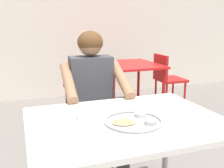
{
  "coord_description": "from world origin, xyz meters",
  "views": [
    {
      "loc": [
        -0.61,
        -1.25,
        1.3
      ],
      "look_at": [
        -0.05,
        0.31,
        0.91
      ],
      "focal_mm": 42.42,
      "sensor_mm": 36.0,
      "label": 1
    }
  ],
  "objects_px": {
    "table_background_red": "(128,69)",
    "chair_red_right": "(166,76)",
    "table_foreground": "(126,132)",
    "drinking_cup": "(84,112)",
    "chair_red_left": "(88,82)",
    "thali_tray": "(134,121)",
    "chair_foreground": "(88,112)",
    "diner_foreground": "(93,94)"
  },
  "relations": [
    {
      "from": "thali_tray",
      "to": "chair_red_left",
      "type": "height_order",
      "value": "chair_red_left"
    },
    {
      "from": "table_background_red",
      "to": "chair_red_right",
      "type": "relative_size",
      "value": 1.14
    },
    {
      "from": "table_background_red",
      "to": "chair_foreground",
      "type": "bearing_deg",
      "value": -125.36
    },
    {
      "from": "thali_tray",
      "to": "chair_red_left",
      "type": "distance_m",
      "value": 2.32
    },
    {
      "from": "table_foreground",
      "to": "thali_tray",
      "type": "distance_m",
      "value": 0.12
    },
    {
      "from": "thali_tray",
      "to": "table_background_red",
      "type": "distance_m",
      "value": 2.48
    },
    {
      "from": "table_foreground",
      "to": "thali_tray",
      "type": "height_order",
      "value": "thali_tray"
    },
    {
      "from": "chair_foreground",
      "to": "table_foreground",
      "type": "bearing_deg",
      "value": -90.09
    },
    {
      "from": "table_foreground",
      "to": "chair_foreground",
      "type": "distance_m",
      "value": 0.89
    },
    {
      "from": "diner_foreground",
      "to": "thali_tray",
      "type": "bearing_deg",
      "value": -88.06
    },
    {
      "from": "table_foreground",
      "to": "chair_red_right",
      "type": "bearing_deg",
      "value": 53.98
    },
    {
      "from": "diner_foreground",
      "to": "table_background_red",
      "type": "xyz_separation_m",
      "value": [
        0.96,
        1.57,
        -0.11
      ]
    },
    {
      "from": "table_foreground",
      "to": "chair_red_right",
      "type": "distance_m",
      "value": 2.72
    },
    {
      "from": "table_foreground",
      "to": "chair_foreground",
      "type": "xyz_separation_m",
      "value": [
        0.0,
        0.88,
        -0.17
      ]
    },
    {
      "from": "drinking_cup",
      "to": "chair_foreground",
      "type": "height_order",
      "value": "chair_foreground"
    },
    {
      "from": "drinking_cup",
      "to": "chair_red_left",
      "type": "distance_m",
      "value": 2.24
    },
    {
      "from": "drinking_cup",
      "to": "table_background_red",
      "type": "relative_size",
      "value": 0.09
    },
    {
      "from": "table_foreground",
      "to": "chair_red_left",
      "type": "relative_size",
      "value": 1.31
    },
    {
      "from": "drinking_cup",
      "to": "diner_foreground",
      "type": "distance_m",
      "value": 0.62
    },
    {
      "from": "chair_foreground",
      "to": "table_background_red",
      "type": "height_order",
      "value": "chair_foreground"
    },
    {
      "from": "table_foreground",
      "to": "table_background_red",
      "type": "height_order",
      "value": "table_foreground"
    },
    {
      "from": "table_foreground",
      "to": "chair_foreground",
      "type": "relative_size",
      "value": 1.25
    },
    {
      "from": "table_foreground",
      "to": "diner_foreground",
      "type": "relative_size",
      "value": 0.89
    },
    {
      "from": "chair_red_right",
      "to": "table_foreground",
      "type": "bearing_deg",
      "value": -126.02
    },
    {
      "from": "chair_red_left",
      "to": "drinking_cup",
      "type": "bearing_deg",
      "value": -104.94
    },
    {
      "from": "drinking_cup",
      "to": "chair_foreground",
      "type": "xyz_separation_m",
      "value": [
        0.23,
        0.8,
        -0.3
      ]
    },
    {
      "from": "diner_foreground",
      "to": "chair_red_right",
      "type": "distance_m",
      "value": 2.24
    },
    {
      "from": "drinking_cup",
      "to": "chair_red_right",
      "type": "distance_m",
      "value": 2.82
    },
    {
      "from": "chair_red_left",
      "to": "chair_red_right",
      "type": "xyz_separation_m",
      "value": [
        1.26,
        -0.02,
        -0.0
      ]
    },
    {
      "from": "table_foreground",
      "to": "chair_red_right",
      "type": "height_order",
      "value": "chair_red_right"
    },
    {
      "from": "drinking_cup",
      "to": "chair_red_right",
      "type": "xyz_separation_m",
      "value": [
        1.83,
        2.12,
        -0.32
      ]
    },
    {
      "from": "table_foreground",
      "to": "diner_foreground",
      "type": "bearing_deg",
      "value": 90.73
    },
    {
      "from": "diner_foreground",
      "to": "drinking_cup",
      "type": "bearing_deg",
      "value": -110.76
    },
    {
      "from": "chair_foreground",
      "to": "chair_red_right",
      "type": "bearing_deg",
      "value": 39.62
    },
    {
      "from": "diner_foreground",
      "to": "chair_red_left",
      "type": "distance_m",
      "value": 1.62
    },
    {
      "from": "table_foreground",
      "to": "chair_foreground",
      "type": "height_order",
      "value": "chair_foreground"
    },
    {
      "from": "chair_red_left",
      "to": "table_background_red",
      "type": "bearing_deg",
      "value": 0.61
    },
    {
      "from": "table_background_red",
      "to": "chair_red_right",
      "type": "bearing_deg",
      "value": -2.15
    },
    {
      "from": "chair_foreground",
      "to": "chair_red_right",
      "type": "height_order",
      "value": "chair_foreground"
    },
    {
      "from": "chair_foreground",
      "to": "chair_red_left",
      "type": "relative_size",
      "value": 1.05
    },
    {
      "from": "drinking_cup",
      "to": "table_background_red",
      "type": "height_order",
      "value": "drinking_cup"
    },
    {
      "from": "diner_foreground",
      "to": "table_foreground",
      "type": "bearing_deg",
      "value": -89.27
    }
  ]
}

